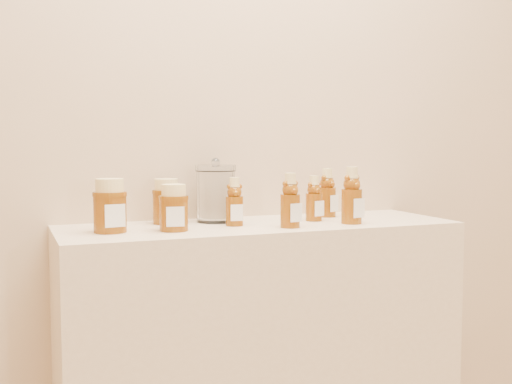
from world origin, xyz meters
name	(u,v)px	position (x,y,z in m)	size (l,w,h in m)	color
wall_back	(237,80)	(0.00, 1.75, 1.35)	(3.50, 0.02, 2.70)	tan
display_table	(260,369)	(0.00, 1.55, 0.45)	(1.20, 0.40, 0.90)	beige
bear_bottle_back_left	(234,198)	(-0.09, 1.54, 0.98)	(0.06, 0.06, 0.16)	#663108
bear_bottle_back_mid	(314,195)	(0.19, 1.56, 0.98)	(0.05, 0.05, 0.16)	#663108
bear_bottle_back_right	(327,189)	(0.28, 1.64, 0.99)	(0.06, 0.06, 0.18)	#663108
bear_bottle_front_left	(290,197)	(0.05, 1.44, 0.99)	(0.06, 0.06, 0.18)	#663108
bear_bottle_front_right	(352,192)	(0.26, 1.46, 1.00)	(0.07, 0.07, 0.20)	#663108
honey_jar_left	(110,206)	(-0.45, 1.54, 0.97)	(0.09, 0.09, 0.15)	#663108
honey_jar_back	(166,201)	(-0.26, 1.66, 0.97)	(0.09, 0.09, 0.14)	#663108
honey_jar_front	(174,208)	(-0.28, 1.50, 0.97)	(0.08, 0.08, 0.13)	#663108
glass_canister	(216,191)	(-0.11, 1.65, 1.00)	(0.13, 0.13, 0.19)	white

